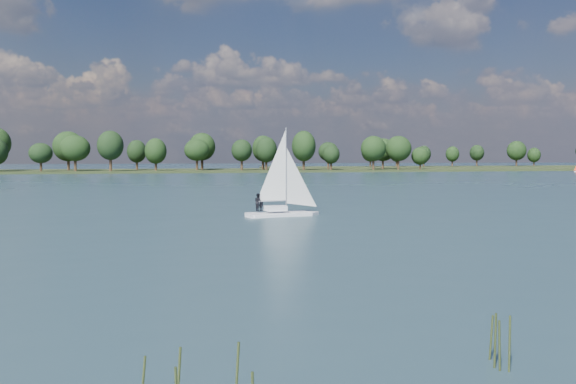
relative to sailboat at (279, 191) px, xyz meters
name	(u,v)px	position (x,y,z in m)	size (l,w,h in m)	color
ground	(169,186)	(-7.75, 65.22, -2.52)	(700.00, 700.00, 0.00)	#233342
far_shore	(155,172)	(-7.75, 177.22, -2.52)	(660.00, 40.00, 1.50)	black
far_shore_back	(484,168)	(152.25, 225.22, -2.52)	(220.00, 30.00, 1.40)	black
sailboat	(279,191)	(0.00, 0.00, 0.00)	(7.09, 3.21, 9.01)	white
treeline	(130,149)	(-16.71, 172.87, 5.60)	(563.22, 74.14, 18.52)	black
reeds	(194,367)	(-11.93, -45.31, -1.69)	(62.44, 10.91, 2.06)	#283316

